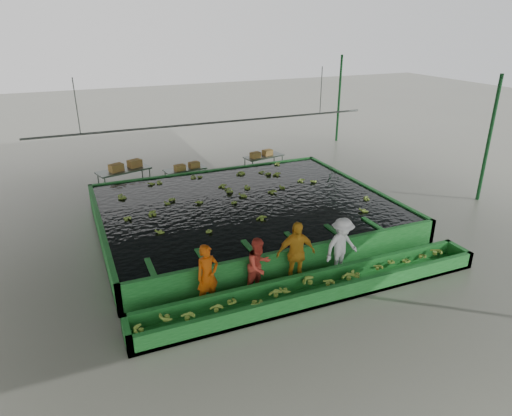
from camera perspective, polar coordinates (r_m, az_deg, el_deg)
name	(u,v)px	position (r m, az deg, el deg)	size (l,w,h in m)	color
ground	(262,241)	(15.28, 0.74, -4.13)	(80.00, 80.00, 0.00)	slate
shed_roof	(263,88)	(13.78, 0.85, 14.79)	(20.00, 22.00, 0.04)	slate
shed_posts	(262,169)	(14.33, 0.79, 4.84)	(20.00, 22.00, 5.00)	#14491F
flotation_tank	(245,212)	(16.35, -1.38, -0.55)	(10.00, 8.00, 0.90)	#1F7429
tank_water	(245,202)	(16.19, -1.39, 0.75)	(9.70, 7.70, 0.00)	black
sorting_trough	(317,288)	(12.38, 7.60, -9.93)	(10.00, 1.00, 0.50)	#1F7429
cableway_rail	(212,123)	(18.74, -5.51, 10.55)	(0.08, 0.08, 14.00)	#59605B
rail_hanger_left	(76,106)	(17.72, -21.53, 11.73)	(0.04, 0.04, 2.00)	#59605B
rail_hanger_right	(321,90)	(20.62, 8.14, 14.34)	(0.04, 0.04, 2.00)	#59605B
worker_a	(208,276)	(11.73, -6.08, -8.41)	(0.62, 0.41, 1.70)	#BC4609
worker_b	(259,266)	(12.17, 0.35, -7.27)	(0.79, 0.61, 1.61)	red
worker_c	(296,254)	(12.52, 5.00, -5.71)	(1.11, 0.46, 1.89)	orange
worker_d	(342,246)	(13.25, 10.66, -4.73)	(1.12, 0.65, 1.74)	silver
packing_table_left	(125,181)	(20.21, -16.07, 3.29)	(2.20, 0.88, 1.00)	#59605B
packing_table_mid	(186,177)	(20.35, -8.79, 3.79)	(1.81, 0.72, 0.82)	#59605B
packing_table_right	(264,164)	(21.91, 0.97, 5.47)	(1.90, 0.76, 0.86)	#59605B
box_stack_left	(126,169)	(20.12, -15.94, 4.72)	(1.42, 0.39, 0.30)	olive
box_stack_mid	(187,169)	(20.16, -8.60, 4.86)	(1.15, 0.32, 0.25)	olive
box_stack_right	(261,156)	(21.69, 0.69, 6.48)	(1.18, 0.33, 0.25)	olive
floating_bananas	(237,195)	(16.89, -2.40, 1.68)	(8.31, 5.66, 0.11)	olive
trough_bananas	(317,284)	(12.30, 7.64, -9.34)	(8.81, 0.59, 0.12)	olive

